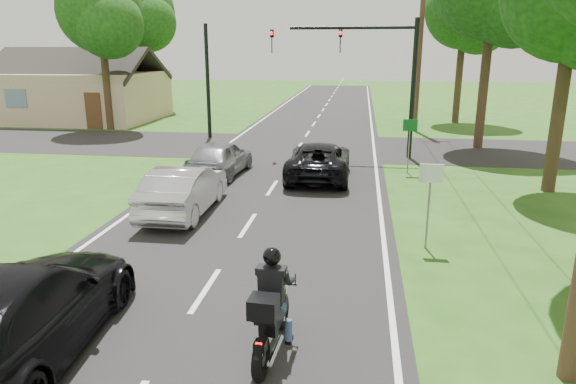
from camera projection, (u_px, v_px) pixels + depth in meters
The scene contains 17 objects.
ground at pixel (206, 290), 10.44m from camera, with size 140.00×140.00×0.00m, color #265016.
road at pixel (281, 175), 19.97m from camera, with size 8.00×100.00×0.01m, color black.
cross_road at pixel (299, 147), 25.69m from camera, with size 60.00×7.00×0.01m, color black.
motorcycle_rider at pixel (271, 313), 8.10m from camera, with size 0.60×2.11×1.82m.
dark_suv at pixel (319, 160), 19.33m from camera, with size 2.25×4.88×1.36m, color black.
silver_sedan at pixel (184, 190), 15.15m from camera, with size 1.51×4.34×1.43m, color silver.
silver_suv at pixel (220, 158), 19.68m from camera, with size 1.65×4.09×1.39m, color gray.
dark_car_behind at pixel (20, 312), 8.01m from camera, with size 2.16×5.32×1.54m, color black.
traffic_signal at pixel (371, 63), 22.21m from camera, with size 6.38×0.44×6.00m.
signal_pole_far at pixel (208, 82), 27.49m from camera, with size 0.20×0.20×6.00m, color black.
utility_pole_far at pixel (420, 42), 29.20m from camera, with size 1.60×0.28×10.00m.
sign_white at pixel (430, 186), 12.21m from camera, with size 0.55×0.07×2.12m.
sign_green at pixel (410, 133), 19.81m from camera, with size 0.55×0.07×2.12m.
tree_row_e at pixel (470, 14), 31.88m from camera, with size 5.28×5.12×9.61m.
tree_left_near at pixel (103, 16), 29.11m from camera, with size 5.12×4.96×9.22m.
tree_left_far at pixel (142, 15), 38.72m from camera, with size 5.76×5.58×10.14m.
house at pixel (81, 94), 34.99m from camera, with size 10.20×8.00×4.84m.
Camera 1 is at (2.99, -9.18, 4.75)m, focal length 32.00 mm.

